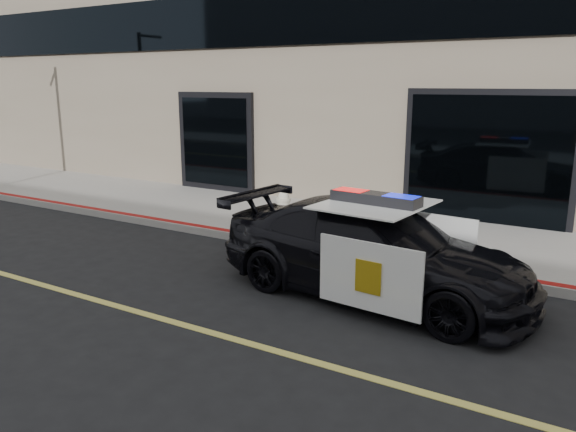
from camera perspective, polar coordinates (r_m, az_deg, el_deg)
The scene contains 4 objects.
ground at distance 5.96m, azimuth 13.88°, elevation -17.15°, with size 120.00×120.00×0.00m, color black.
sidewalk_n at distance 10.72m, azimuth 22.33°, elevation -3.42°, with size 60.00×3.50×0.15m, color gray.
police_car at distance 8.06m, azimuth 8.69°, elevation -3.46°, with size 2.72×4.94×1.51m.
fire_hydrant at distance 11.23m, azimuth -0.47°, elevation 0.60°, with size 0.34×0.47×0.75m.
Camera 1 is at (1.38, -4.97, 2.99)m, focal length 35.00 mm.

